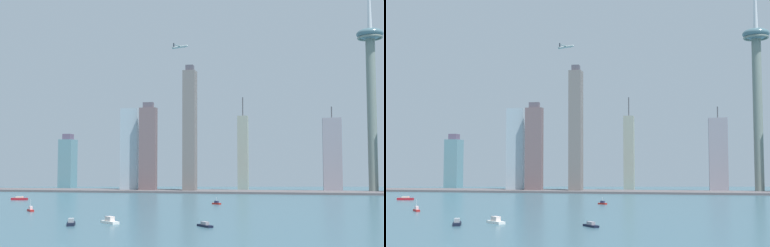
% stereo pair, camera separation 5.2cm
% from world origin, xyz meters
% --- Properties ---
extents(ground_plane, '(6000.00, 6000.00, 0.00)m').
position_xyz_m(ground_plane, '(0.00, 0.00, 0.00)').
color(ground_plane, '#3E6474').
extents(waterfront_pier, '(763.59, 72.53, 2.75)m').
position_xyz_m(waterfront_pier, '(0.00, 527.17, 1.37)').
color(waterfront_pier, '#605A5C').
rests_on(waterfront_pier, ground).
extents(observation_tower, '(37.08, 37.08, 335.62)m').
position_xyz_m(observation_tower, '(200.19, 555.92, 164.36)').
color(observation_tower, gray).
rests_on(observation_tower, ground).
extents(skyscraper_0, '(17.56, 19.95, 180.71)m').
position_xyz_m(skyscraper_0, '(-51.04, 525.43, 87.76)').
color(skyscraper_0, slate).
rests_on(skyscraper_0, ground).
extents(skyscraper_1, '(25.91, 23.76, 121.83)m').
position_xyz_m(skyscraper_1, '(146.59, 570.66, 52.52)').
color(skyscraper_1, gray).
rests_on(skyscraper_1, ground).
extents(skyscraper_2, '(24.61, 12.02, 128.97)m').
position_xyz_m(skyscraper_2, '(-112.94, 527.01, 62.01)').
color(skyscraper_2, '#735C5F').
rests_on(skyscraper_2, ground).
extents(skyscraper_4, '(22.15, 26.06, 88.53)m').
position_xyz_m(skyscraper_4, '(-266.72, 593.42, 41.47)').
color(skyscraper_4, '#62909B').
rests_on(skyscraper_4, ground).
extents(skyscraper_5, '(25.89, 23.14, 121.98)m').
position_xyz_m(skyscraper_5, '(-144.70, 544.58, 60.99)').
color(skyscraper_5, '#ACBCC8').
rests_on(skyscraper_5, ground).
extents(skyscraper_6, '(15.23, 17.72, 142.13)m').
position_xyz_m(skyscraper_6, '(15.96, 600.37, 56.72)').
color(skyscraper_6, '#989F90').
rests_on(skyscraper_6, ground).
extents(boat_0, '(9.42, 7.45, 6.85)m').
position_xyz_m(boat_0, '(25.26, 289.41, 1.21)').
color(boat_0, '#B01F17').
rests_on(boat_0, ground).
extents(boat_1, '(11.64, 12.36, 3.16)m').
position_xyz_m(boat_1, '(50.48, 90.24, 1.13)').
color(boat_1, black).
rests_on(boat_1, ground).
extents(boat_3, '(9.13, 14.49, 4.32)m').
position_xyz_m(boat_3, '(-32.64, 82.41, 1.56)').
color(boat_3, black).
rests_on(boat_3, ground).
extents(boat_4, '(17.71, 7.14, 3.98)m').
position_xyz_m(boat_4, '(-196.03, 314.29, 1.50)').
color(boat_4, '#B41924').
rests_on(boat_4, ground).
extents(boat_5, '(15.36, 14.00, 4.48)m').
position_xyz_m(boat_5, '(-12.99, 97.91, 1.60)').
color(boat_5, white).
rests_on(boat_5, ground).
extents(boat_6, '(9.32, 9.71, 9.54)m').
position_xyz_m(boat_6, '(-109.51, 175.80, 1.53)').
color(boat_6, red).
rests_on(boat_6, ground).
extents(airplane, '(23.17, 20.21, 7.73)m').
position_xyz_m(airplane, '(-47.72, 448.32, 191.18)').
color(airplane, '#ABBBBA').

